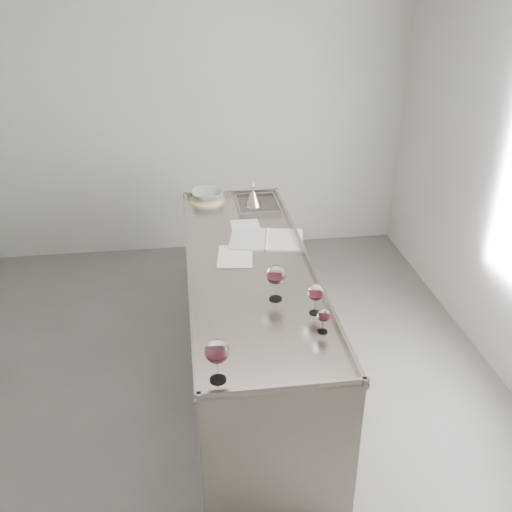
{
  "coord_description": "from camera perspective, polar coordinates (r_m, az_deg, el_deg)",
  "views": [
    {
      "loc": [
        0.13,
        -2.79,
        2.6
      ],
      "look_at": [
        0.53,
        0.24,
        1.02
      ],
      "focal_mm": 40.0,
      "sensor_mm": 36.0,
      "label": 1
    }
  ],
  "objects": [
    {
      "name": "room_shell",
      "position": [
        3.04,
        -9.42,
        3.71
      ],
      "size": [
        4.54,
        5.04,
        2.84
      ],
      "color": "#4F4D4A",
      "rests_on": "ground"
    },
    {
      "name": "counter",
      "position": [
        3.77,
        -0.62,
        -7.02
      ],
      "size": [
        0.77,
        2.42,
        0.97
      ],
      "color": "gray",
      "rests_on": "ground"
    },
    {
      "name": "wine_glass_left",
      "position": [
        2.51,
        -3.92,
        -9.6
      ],
      "size": [
        0.11,
        0.11,
        0.21
      ],
      "rotation": [
        0.0,
        0.0,
        -0.06
      ],
      "color": "white",
      "rests_on": "counter"
    },
    {
      "name": "wine_glass_middle",
      "position": [
        3.09,
        2.01,
        -2.0
      ],
      "size": [
        0.11,
        0.11,
        0.21
      ],
      "rotation": [
        0.0,
        0.0,
        0.06
      ],
      "color": "white",
      "rests_on": "counter"
    },
    {
      "name": "wine_glass_right",
      "position": [
        2.99,
        6.0,
        -3.73
      ],
      "size": [
        0.09,
        0.09,
        0.17
      ],
      "rotation": [
        0.0,
        0.0,
        -0.37
      ],
      "color": "white",
      "rests_on": "counter"
    },
    {
      "name": "wine_glass_small",
      "position": [
        2.87,
        6.76,
        -5.99
      ],
      "size": [
        0.07,
        0.07,
        0.13
      ],
      "rotation": [
        0.0,
        0.0,
        0.16
      ],
      "color": "white",
      "rests_on": "counter"
    },
    {
      "name": "notebook",
      "position": [
        3.82,
        1.05,
        1.67
      ],
      "size": [
        0.54,
        0.42,
        0.02
      ],
      "rotation": [
        0.0,
        0.0,
        -0.19
      ],
      "color": "silver",
      "rests_on": "counter"
    },
    {
      "name": "loose_paper_top",
      "position": [
        4.0,
        -1.01,
        2.85
      ],
      "size": [
        0.2,
        0.29,
        0.0
      ],
      "primitive_type": "cube",
      "rotation": [
        0.0,
        0.0,
        -0.01
      ],
      "color": "silver",
      "rests_on": "counter"
    },
    {
      "name": "loose_paper_under",
      "position": [
        3.6,
        -2.1,
        -0.04
      ],
      "size": [
        0.26,
        0.34,
        0.0
      ],
      "primitive_type": "cube",
      "rotation": [
        0.0,
        0.0,
        -0.13
      ],
      "color": "silver",
      "rests_on": "counter"
    },
    {
      "name": "trivet",
      "position": [
        4.49,
        -4.86,
        5.67
      ],
      "size": [
        0.34,
        0.34,
        0.02
      ],
      "primitive_type": "cylinder",
      "rotation": [
        0.0,
        0.0,
        -0.33
      ],
      "color": "beige",
      "rests_on": "counter"
    },
    {
      "name": "ceramic_bowl",
      "position": [
        4.47,
        -4.88,
        6.15
      ],
      "size": [
        0.25,
        0.25,
        0.06
      ],
      "primitive_type": "imported",
      "rotation": [
        0.0,
        0.0,
        -0.0
      ],
      "color": "#8C9DA3",
      "rests_on": "trivet"
    },
    {
      "name": "wine_funnel",
      "position": [
        4.36,
        -0.3,
        5.79
      ],
      "size": [
        0.13,
        0.13,
        0.2
      ],
      "rotation": [
        0.0,
        0.0,
        0.2
      ],
      "color": "#A29A90",
      "rests_on": "counter"
    }
  ]
}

